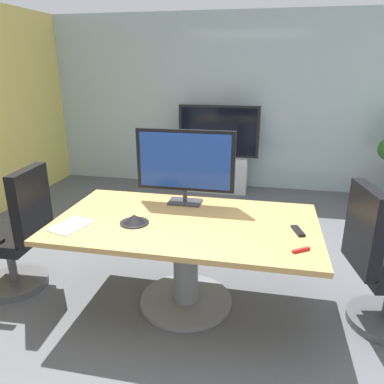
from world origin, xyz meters
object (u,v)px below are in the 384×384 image
object	(u,v)px
conference_table	(186,242)
wall_display_unit	(218,163)
office_chair_left	(18,240)
remote_control	(298,231)
tv_monitor	(185,163)
conference_phone	(134,219)
office_chair_right	(382,271)

from	to	relation	value
conference_table	wall_display_unit	size ratio (longest dim) A/B	1.53
office_chair_left	remote_control	bearing A→B (deg)	87.60
tv_monitor	office_chair_left	bearing A→B (deg)	-161.39
office_chair_left	conference_phone	world-z (taller)	office_chair_left
conference_table	office_chair_left	bearing A→B (deg)	-177.19
conference_table	conference_phone	xyz separation A→B (m)	(-0.37, -0.12, 0.22)
office_chair_left	tv_monitor	bearing A→B (deg)	105.16
office_chair_right	wall_display_unit	world-z (taller)	wall_display_unit
tv_monitor	remote_control	xyz separation A→B (m)	(0.92, -0.42, -0.35)
conference_phone	remote_control	world-z (taller)	conference_phone
wall_display_unit	office_chair_left	bearing A→B (deg)	-113.76
office_chair_right	remote_control	distance (m)	0.68
remote_control	office_chair_right	bearing A→B (deg)	-11.66
conference_table	office_chair_right	distance (m)	1.45
conference_phone	remote_control	xyz separation A→B (m)	(1.20, 0.09, -0.02)
wall_display_unit	office_chair_right	bearing A→B (deg)	-61.06
wall_display_unit	remote_control	distance (m)	3.10
wall_display_unit	remote_control	world-z (taller)	wall_display_unit
remote_control	wall_display_unit	bearing A→B (deg)	91.85
tv_monitor	remote_control	world-z (taller)	tv_monitor
conference_table	office_chair_left	size ratio (longest dim) A/B	1.84
remote_control	conference_phone	bearing A→B (deg)	167.80
conference_table	remote_control	world-z (taller)	remote_control
office_chair_right	conference_phone	bearing A→B (deg)	84.62
office_chair_right	tv_monitor	xyz separation A→B (m)	(-1.54, 0.36, 0.64)
office_chair_left	conference_phone	xyz separation A→B (m)	(1.08, -0.05, 0.31)
conference_table	remote_control	bearing A→B (deg)	-1.99
office_chair_right	remote_control	size ratio (longest dim) A/B	6.41
office_chair_left	office_chair_right	size ratio (longest dim) A/B	1.00
office_chair_left	tv_monitor	world-z (taller)	tv_monitor
office_chair_right	conference_table	bearing A→B (deg)	81.02
remote_control	tv_monitor	bearing A→B (deg)	139.16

